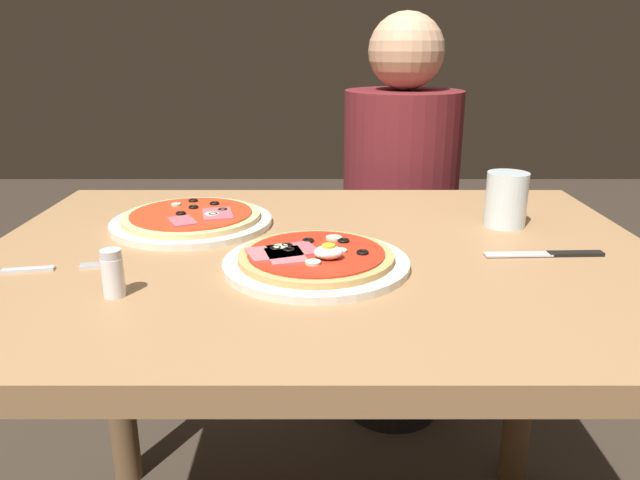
{
  "coord_description": "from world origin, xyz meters",
  "views": [
    {
      "loc": [
        -0.0,
        -0.95,
        1.1
      ],
      "look_at": [
        -0.0,
        -0.04,
        0.8
      ],
      "focal_mm": 33.54,
      "sensor_mm": 36.0,
      "label": 1
    }
  ],
  "objects_px": {
    "dining_table": "(322,316)",
    "knife": "(555,254)",
    "fork": "(51,268)",
    "pizza_foreground": "(318,260)",
    "salt_shaker": "(115,273)",
    "pizza_across_left": "(194,219)",
    "diner_person": "(400,239)",
    "water_glass_near": "(508,203)"
  },
  "relations": [
    {
      "from": "pizza_across_left",
      "to": "diner_person",
      "type": "relative_size",
      "value": 0.26
    },
    {
      "from": "water_glass_near",
      "to": "knife",
      "type": "relative_size",
      "value": 0.52
    },
    {
      "from": "dining_table",
      "to": "water_glass_near",
      "type": "xyz_separation_m",
      "value": [
        0.35,
        0.14,
        0.17
      ]
    },
    {
      "from": "pizza_across_left",
      "to": "salt_shaker",
      "type": "bearing_deg",
      "value": -96.56
    },
    {
      "from": "knife",
      "to": "diner_person",
      "type": "distance_m",
      "value": 0.77
    },
    {
      "from": "dining_table",
      "to": "salt_shaker",
      "type": "xyz_separation_m",
      "value": [
        -0.28,
        -0.2,
        0.16
      ]
    },
    {
      "from": "fork",
      "to": "diner_person",
      "type": "xyz_separation_m",
      "value": [
        0.64,
        0.78,
        -0.21
      ]
    },
    {
      "from": "pizza_foreground",
      "to": "diner_person",
      "type": "relative_size",
      "value": 0.25
    },
    {
      "from": "salt_shaker",
      "to": "water_glass_near",
      "type": "bearing_deg",
      "value": 27.64
    },
    {
      "from": "pizza_across_left",
      "to": "knife",
      "type": "height_order",
      "value": "pizza_across_left"
    },
    {
      "from": "water_glass_near",
      "to": "dining_table",
      "type": "bearing_deg",
      "value": -158.85
    },
    {
      "from": "dining_table",
      "to": "water_glass_near",
      "type": "height_order",
      "value": "water_glass_near"
    },
    {
      "from": "pizza_foreground",
      "to": "fork",
      "type": "xyz_separation_m",
      "value": [
        -0.41,
        -0.01,
        -0.01
      ]
    },
    {
      "from": "water_glass_near",
      "to": "fork",
      "type": "height_order",
      "value": "water_glass_near"
    },
    {
      "from": "water_glass_near",
      "to": "knife",
      "type": "bearing_deg",
      "value": -79.71
    },
    {
      "from": "pizza_foreground",
      "to": "knife",
      "type": "bearing_deg",
      "value": 7.63
    },
    {
      "from": "salt_shaker",
      "to": "diner_person",
      "type": "distance_m",
      "value": 1.05
    },
    {
      "from": "water_glass_near",
      "to": "knife",
      "type": "height_order",
      "value": "water_glass_near"
    },
    {
      "from": "pizza_foreground",
      "to": "fork",
      "type": "height_order",
      "value": "pizza_foreground"
    },
    {
      "from": "salt_shaker",
      "to": "diner_person",
      "type": "height_order",
      "value": "diner_person"
    },
    {
      "from": "dining_table",
      "to": "pizza_across_left",
      "type": "height_order",
      "value": "pizza_across_left"
    },
    {
      "from": "dining_table",
      "to": "pizza_across_left",
      "type": "bearing_deg",
      "value": 150.51
    },
    {
      "from": "pizza_foreground",
      "to": "pizza_across_left",
      "type": "xyz_separation_m",
      "value": [
        -0.24,
        0.22,
        -0.0
      ]
    },
    {
      "from": "dining_table",
      "to": "salt_shaker",
      "type": "height_order",
      "value": "salt_shaker"
    },
    {
      "from": "pizza_across_left",
      "to": "knife",
      "type": "relative_size",
      "value": 1.55
    },
    {
      "from": "pizza_foreground",
      "to": "salt_shaker",
      "type": "bearing_deg",
      "value": -158.13
    },
    {
      "from": "pizza_across_left",
      "to": "water_glass_near",
      "type": "distance_m",
      "value": 0.59
    },
    {
      "from": "dining_table",
      "to": "knife",
      "type": "bearing_deg",
      "value": -5.0
    },
    {
      "from": "pizza_foreground",
      "to": "fork",
      "type": "relative_size",
      "value": 1.84
    },
    {
      "from": "water_glass_near",
      "to": "pizza_foreground",
      "type": "bearing_deg",
      "value": -148.27
    },
    {
      "from": "fork",
      "to": "pizza_across_left",
      "type": "bearing_deg",
      "value": 53.62
    },
    {
      "from": "pizza_across_left",
      "to": "fork",
      "type": "distance_m",
      "value": 0.29
    },
    {
      "from": "pizza_across_left",
      "to": "knife",
      "type": "distance_m",
      "value": 0.65
    },
    {
      "from": "dining_table",
      "to": "pizza_foreground",
      "type": "relative_size",
      "value": 3.93
    },
    {
      "from": "fork",
      "to": "knife",
      "type": "distance_m",
      "value": 0.8
    },
    {
      "from": "pizza_foreground",
      "to": "diner_person",
      "type": "bearing_deg",
      "value": 73.21
    },
    {
      "from": "dining_table",
      "to": "pizza_foreground",
      "type": "distance_m",
      "value": 0.16
    },
    {
      "from": "diner_person",
      "to": "dining_table",
      "type": "bearing_deg",
      "value": 71.78
    },
    {
      "from": "pizza_foreground",
      "to": "diner_person",
      "type": "distance_m",
      "value": 0.84
    },
    {
      "from": "pizza_foreground",
      "to": "salt_shaker",
      "type": "xyz_separation_m",
      "value": [
        -0.28,
        -0.11,
        0.02
      ]
    },
    {
      "from": "salt_shaker",
      "to": "pizza_across_left",
      "type": "bearing_deg",
      "value": 83.44
    },
    {
      "from": "dining_table",
      "to": "knife",
      "type": "relative_size",
      "value": 5.83
    }
  ]
}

